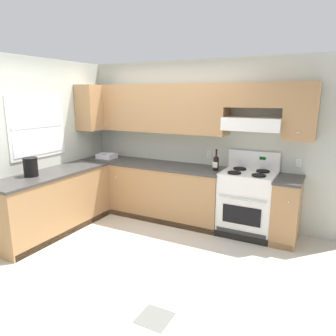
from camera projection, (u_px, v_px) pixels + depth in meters
ground_plane at (123, 248)px, 4.27m from camera, size 7.04×7.04×0.00m
floor_accent_tile at (155, 318)px, 2.93m from camera, size 0.30×0.30×0.01m
wall_back at (196, 129)px, 5.08m from camera, size 4.68×0.57×2.55m
wall_left at (44, 140)px, 4.88m from camera, size 0.47×4.00×2.55m
counter_back_run at (165, 192)px, 5.25m from camera, size 3.60×0.65×0.91m
counter_left_run at (53, 202)px, 4.72m from camera, size 0.63×1.91×0.91m
stove at (247, 202)px, 4.64m from camera, size 0.76×0.62×1.20m
wine_bottle at (216, 162)px, 4.73m from camera, size 0.08×0.09×0.32m
bowl at (107, 157)px, 5.67m from camera, size 0.30×0.26×0.08m
bucket at (31, 167)px, 4.38m from camera, size 0.20×0.20×0.26m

